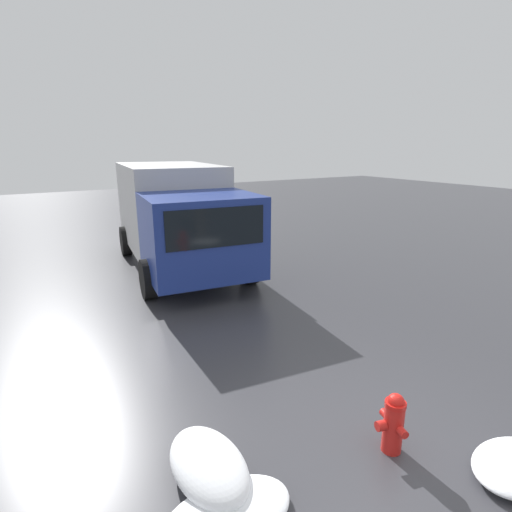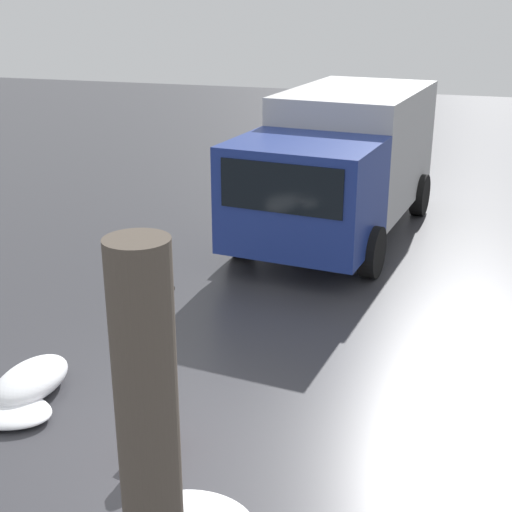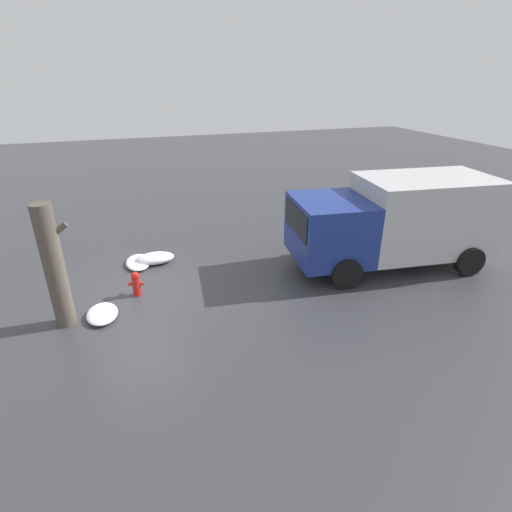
% 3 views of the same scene
% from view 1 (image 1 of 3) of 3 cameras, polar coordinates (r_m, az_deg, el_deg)
% --- Properties ---
extents(ground_plane, '(60.00, 60.00, 0.00)m').
position_cam_1_polar(ground_plane, '(5.25, 18.67, -24.74)').
color(ground_plane, '#38383D').
extents(fire_hydrant, '(0.43, 0.33, 0.72)m').
position_cam_1_polar(fire_hydrant, '(5.02, 19.01, -21.52)').
color(fire_hydrant, red).
rests_on(fire_hydrant, ground_plane).
extents(delivery_truck, '(6.42, 3.29, 2.79)m').
position_cam_1_polar(delivery_truck, '(11.16, -11.09, 5.97)').
color(delivery_truck, navy).
rests_on(delivery_truck, ground_plane).
extents(snow_pile_by_tree, '(1.21, 0.71, 0.35)m').
position_cam_1_polar(snow_pile_by_tree, '(4.63, -6.81, -27.55)').
color(snow_pile_by_tree, white).
rests_on(snow_pile_by_tree, ground_plane).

